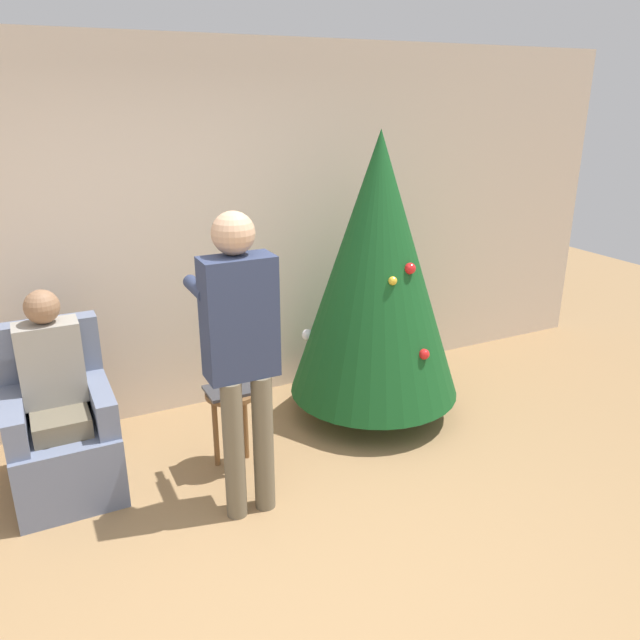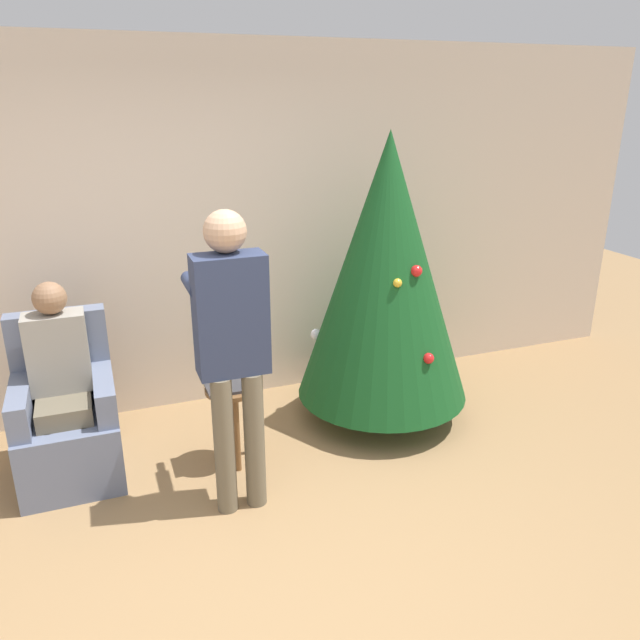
% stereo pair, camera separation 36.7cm
% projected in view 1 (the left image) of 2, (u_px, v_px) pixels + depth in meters
% --- Properties ---
extents(ground_plane, '(14.00, 14.00, 0.00)m').
position_uv_depth(ground_plane, '(302.00, 594.00, 3.06)').
color(ground_plane, '#99754C').
extents(wall_back, '(8.00, 0.06, 2.70)m').
position_uv_depth(wall_back, '(170.00, 237.00, 4.48)').
color(wall_back, beige).
rests_on(wall_back, ground_plane).
extents(christmas_tree, '(1.25, 1.25, 2.10)m').
position_uv_depth(christmas_tree, '(377.00, 268.00, 4.43)').
color(christmas_tree, brown).
rests_on(christmas_tree, ground_plane).
extents(armchair, '(0.60, 0.73, 1.02)m').
position_uv_depth(armchair, '(62.00, 434.00, 3.82)').
color(armchair, slate).
rests_on(armchair, ground_plane).
extents(person_seated, '(0.36, 0.46, 1.26)m').
position_uv_depth(person_seated, '(55.00, 386.00, 3.67)').
color(person_seated, '#6B604C').
rests_on(person_seated, ground_plane).
extents(person_standing, '(0.41, 0.57, 1.76)m').
position_uv_depth(person_standing, '(241.00, 341.00, 3.38)').
color(person_standing, '#6B604C').
rests_on(person_standing, ground_plane).
extents(side_stool, '(0.34, 0.34, 0.55)m').
position_uv_depth(side_stool, '(232.00, 407.00, 3.98)').
color(side_stool, brown).
rests_on(side_stool, ground_plane).
extents(laptop, '(0.32, 0.24, 0.02)m').
position_uv_depth(laptop, '(231.00, 390.00, 3.94)').
color(laptop, '#38383D').
rests_on(laptop, side_stool).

